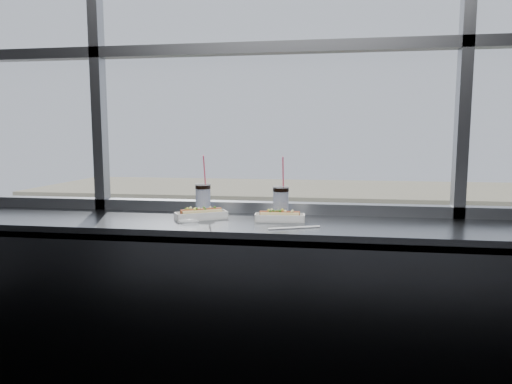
# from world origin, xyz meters

# --- Properties ---
(wall_back_lower) EXTENTS (6.00, 0.00, 6.00)m
(wall_back_lower) POSITION_xyz_m (0.00, 1.50, 0.55)
(wall_back_lower) COLOR black
(wall_back_lower) RESTS_ON ground
(counter) EXTENTS (6.00, 0.55, 0.06)m
(counter) POSITION_xyz_m (0.00, 1.23, 1.07)
(counter) COLOR slate
(counter) RESTS_ON ground
(counter_fascia) EXTENTS (6.00, 0.04, 1.04)m
(counter_fascia) POSITION_xyz_m (0.00, 0.97, 0.55)
(counter_fascia) COLOR slate
(counter_fascia) RESTS_ON ground
(hotdog_tray_left) EXTENTS (0.27, 0.21, 0.07)m
(hotdog_tray_left) POSITION_xyz_m (-0.33, 1.25, 1.13)
(hotdog_tray_left) COLOR white
(hotdog_tray_left) RESTS_ON counter
(hotdog_tray_right) EXTENTS (0.26, 0.10, 0.06)m
(hotdog_tray_right) POSITION_xyz_m (0.08, 1.25, 1.13)
(hotdog_tray_right) COLOR white
(hotdog_tray_right) RESTS_ON counter
(soda_cup_left) EXTENTS (0.09, 0.09, 0.33)m
(soda_cup_left) POSITION_xyz_m (-0.35, 1.38, 1.20)
(soda_cup_left) COLOR white
(soda_cup_left) RESTS_ON counter
(soda_cup_right) EXTENTS (0.09, 0.09, 0.32)m
(soda_cup_right) POSITION_xyz_m (0.08, 1.33, 1.19)
(soda_cup_right) COLOR white
(soda_cup_right) RESTS_ON counter
(loose_straw) EXTENTS (0.24, 0.10, 0.01)m
(loose_straw) POSITION_xyz_m (0.17, 1.07, 1.10)
(loose_straw) COLOR white
(loose_straw) RESTS_ON counter
(wrapper) EXTENTS (0.10, 0.07, 0.02)m
(wrapper) POSITION_xyz_m (-0.35, 1.12, 1.11)
(wrapper) COLOR silver
(wrapper) RESTS_ON counter
(plaza_ground) EXTENTS (120.00, 120.00, 0.00)m
(plaza_ground) POSITION_xyz_m (0.00, 45.00, -11.00)
(plaza_ground) COLOR #AAAAAA
(plaza_ground) RESTS_ON ground
(street_asphalt) EXTENTS (80.00, 10.00, 0.06)m
(street_asphalt) POSITION_xyz_m (0.00, 21.50, -10.97)
(street_asphalt) COLOR black
(street_asphalt) RESTS_ON plaza_ground
(far_sidewalk) EXTENTS (80.00, 6.00, 0.04)m
(far_sidewalk) POSITION_xyz_m (0.00, 29.50, -10.98)
(far_sidewalk) COLOR #AAAAAA
(far_sidewalk) RESTS_ON plaza_ground
(far_building) EXTENTS (50.00, 14.00, 8.00)m
(far_building) POSITION_xyz_m (0.00, 39.50, -7.00)
(far_building) COLOR tan
(far_building) RESTS_ON plaza_ground
(car_far_b) EXTENTS (2.75, 6.33, 2.09)m
(car_far_b) POSITION_xyz_m (1.24, 25.50, -9.89)
(car_far_b) COLOR #AC3659
(car_far_b) RESTS_ON street_asphalt
(car_near_a) EXTENTS (2.54, 5.82, 1.92)m
(car_near_a) POSITION_xyz_m (-13.66, 17.50, -9.98)
(car_near_a) COLOR silver
(car_near_a) RESTS_ON street_asphalt
(car_far_a) EXTENTS (3.09, 6.73, 2.20)m
(car_far_a) POSITION_xyz_m (-11.88, 25.50, -9.84)
(car_far_a) COLOR black
(car_far_a) RESTS_ON street_asphalt
(pedestrian_b) EXTENTS (0.62, 0.83, 1.86)m
(pedestrian_b) POSITION_xyz_m (0.05, 28.83, -10.03)
(pedestrian_b) COLOR #66605B
(pedestrian_b) RESTS_ON far_sidewalk
(pedestrian_d) EXTENTS (0.81, 0.61, 1.83)m
(pedestrian_d) POSITION_xyz_m (7.20, 30.17, -10.05)
(pedestrian_d) COLOR #66605B
(pedestrian_d) RESTS_ON far_sidewalk
(pedestrian_c) EXTENTS (1.01, 0.76, 2.28)m
(pedestrian_c) POSITION_xyz_m (4.91, 29.07, -9.82)
(pedestrian_c) COLOR #66605B
(pedestrian_c) RESTS_ON far_sidewalk
(tree_left) EXTENTS (3.27, 3.27, 5.12)m
(tree_left) POSITION_xyz_m (-8.88, 29.50, -7.53)
(tree_left) COLOR #47382B
(tree_left) RESTS_ON far_sidewalk
(tree_center) EXTENTS (3.09, 3.09, 4.83)m
(tree_center) POSITION_xyz_m (0.53, 29.50, -7.73)
(tree_center) COLOR #47382B
(tree_center) RESTS_ON far_sidewalk
(tree_right) EXTENTS (3.61, 3.61, 5.65)m
(tree_right) POSITION_xyz_m (10.44, 29.50, -7.17)
(tree_right) COLOR #47382B
(tree_right) RESTS_ON far_sidewalk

